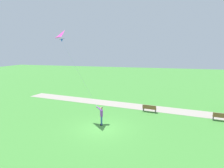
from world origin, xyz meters
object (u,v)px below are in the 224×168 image
flying_kite (65,36)px  park_bench_far_walkway (221,117)px  park_bench_near_walkway (149,108)px  person_kite_flyer (101,114)px

flying_kite → park_bench_far_walkway: flying_kite is taller
park_bench_near_walkway → park_bench_far_walkway: 7.00m
flying_kite → park_bench_far_walkway: (-5.02, 13.70, -7.48)m
flying_kite → park_bench_near_walkway: 11.70m
person_kite_flyer → park_bench_near_walkway: (-4.81, 4.01, -0.54)m
flying_kite → park_bench_near_walkway: bearing=131.3°
park_bench_near_walkway → park_bench_far_walkway: same height
flying_kite → park_bench_far_walkway: size_ratio=4.33×
park_bench_near_walkway → flying_kite: bearing=-48.7°
person_kite_flyer → flying_kite: (1.12, -2.75, 6.95)m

